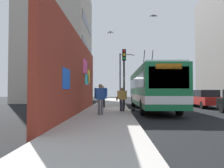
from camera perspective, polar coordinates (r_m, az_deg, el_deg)
ground_plane at (r=17.40m, az=4.19°, el=-6.71°), size 80.00×80.00×0.00m
sidewalk_slab at (r=17.38m, az=-1.12°, el=-6.47°), size 48.00×3.20×0.15m
graffiti_wall at (r=14.07m, az=-8.81°, el=2.09°), size 15.00×0.32×4.87m
building_far_left at (r=32.34m, az=-13.93°, el=9.83°), size 11.04×8.44×15.99m
city_bus at (r=17.54m, az=10.06°, el=-0.92°), size 11.80×2.51×4.92m
parked_car_red at (r=21.52m, az=22.77°, el=-3.41°), size 4.69×1.81×1.58m
parked_car_silver at (r=26.53m, az=18.53°, el=-3.14°), size 4.88×1.91×1.58m
parked_car_navy at (r=31.74m, az=15.61°, el=-2.95°), size 4.18×1.81×1.58m
pedestrian_midblock at (r=17.83m, az=-2.33°, el=-2.74°), size 0.24×0.70×1.76m
pedestrian_near_wall at (r=12.34m, az=-2.99°, el=-3.26°), size 0.23×0.69×1.72m
pedestrian_at_curb at (r=14.66m, az=2.58°, el=-3.51°), size 0.22×0.71×1.56m
traffic_light at (r=16.35m, az=3.14°, el=3.93°), size 0.49×0.28×4.44m
street_lamp at (r=27.25m, az=2.60°, el=2.70°), size 0.44×1.87×5.99m
flying_pigeons at (r=18.17m, az=6.99°, el=17.56°), size 3.53×4.02×2.43m
curbside_puddle at (r=17.12m, az=6.27°, el=-6.78°), size 1.88×1.88×0.00m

